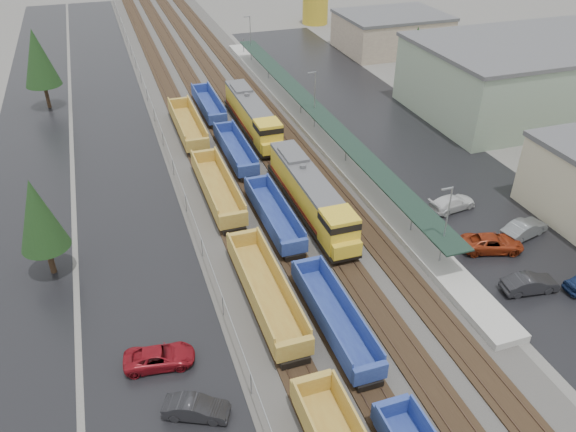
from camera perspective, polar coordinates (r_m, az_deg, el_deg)
name	(u,v)px	position (r m, az deg, el deg)	size (l,w,h in m)	color
ballast_strip	(224,113)	(79.65, -6.49, 10.38)	(20.00, 160.00, 0.08)	#302D2B
trackbed	(224,112)	(79.60, -6.49, 10.46)	(14.60, 160.00, 0.22)	black
west_parking_lot	(113,127)	(78.19, -17.35, 8.62)	(10.00, 160.00, 0.02)	black
west_road	(32,137)	(78.80, -24.59, 7.28)	(9.00, 160.00, 0.02)	black
east_commuter_lot	(380,123)	(77.07, 9.35, 9.35)	(16.00, 100.00, 0.02)	black
station_platform	(314,127)	(73.06, 2.67, 9.04)	(3.00, 80.00, 8.00)	#9E9B93
chainlink_fence	(155,115)	(76.36, -13.33, 9.98)	(0.08, 160.04, 2.02)	gray
industrial_buildings	(524,87)	(82.70, 22.88, 12.02)	(32.52, 75.30, 9.50)	#BFB392
tree_west_near	(38,215)	(49.10, -24.07, 0.13)	(3.96, 3.96, 9.00)	#332316
tree_west_far	(38,58)	(85.71, -24.07, 14.48)	(4.84, 4.84, 11.00)	#332316
tree_east	(416,52)	(85.75, 12.83, 15.98)	(4.40, 4.40, 10.00)	#332316
locomotive_lead	(312,196)	(54.35, 2.41, 2.06)	(2.86, 18.88, 4.27)	black
locomotive_trail	(253,116)	(72.28, -3.61, 10.09)	(2.86, 18.88, 4.27)	black
well_string_yellow	(265,291)	(44.40, -2.32, -7.64)	(2.80, 82.92, 2.48)	#A77D2E
well_string_blue	(300,260)	(47.73, 1.22, -4.47)	(2.49, 87.38, 2.20)	navy
storage_tank	(315,10)	(126.50, 2.78, 20.14)	(5.37, 5.37, 5.37)	gold
parked_car_west_b	(196,408)	(37.70, -9.32, -18.72)	(4.20, 1.47, 1.39)	black
parked_car_west_c	(159,357)	(41.06, -12.92, -13.82)	(4.88, 2.25, 1.36)	maroon
parked_car_east_a	(530,284)	(49.81, 23.36, -6.34)	(4.63, 1.61, 1.53)	black
parked_car_east_b	(492,243)	(53.56, 20.06, -2.59)	(5.46, 2.52, 1.52)	maroon
parked_car_east_c	(452,203)	(58.52, 16.32, 1.29)	(5.10, 2.07, 1.48)	silver
parked_car_east_e	(524,229)	(56.49, 22.86, -1.23)	(4.99, 1.74, 1.64)	slate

